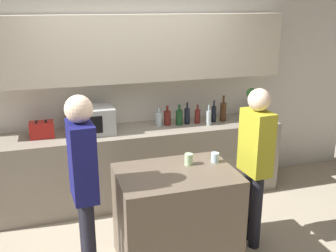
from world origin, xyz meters
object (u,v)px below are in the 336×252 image
at_px(toaster, 42,130).
at_px(cup_1, 215,157).
at_px(microwave, 91,120).
at_px(bottle_4, 197,116).
at_px(cup_0, 189,159).
at_px(bottle_2, 179,117).
at_px(bottle_3, 187,116).
at_px(bottle_6, 214,114).
at_px(bottle_5, 209,117).
at_px(bottle_7, 223,111).
at_px(potted_plant, 251,103).
at_px(bottle_1, 167,118).
at_px(person_left, 255,156).
at_px(bottle_0, 159,119).
at_px(person_center, 83,177).

height_order(toaster, cup_1, toaster).
relative_size(microwave, bottle_4, 2.23).
xyz_separation_m(microwave, cup_0, (0.75, -1.20, -0.09)).
distance_m(bottle_2, bottle_3, 0.10).
bearing_deg(microwave, bottle_6, -0.11).
relative_size(bottle_5, bottle_7, 0.78).
xyz_separation_m(potted_plant, bottle_1, (-1.10, 0.04, -0.11)).
bearing_deg(bottle_4, person_left, -85.86).
distance_m(bottle_7, person_left, 1.30).
relative_size(bottle_0, cup_1, 2.43).
xyz_separation_m(cup_0, person_left, (0.64, -0.07, -0.02)).
bearing_deg(bottle_2, potted_plant, -0.15).
bearing_deg(bottle_0, cup_0, -92.84).
height_order(cup_0, cup_1, cup_0).
relative_size(bottle_1, cup_0, 2.31).
relative_size(bottle_4, bottle_5, 0.92).
xyz_separation_m(toaster, bottle_7, (2.18, -0.01, 0.03)).
bearing_deg(toaster, bottle_2, 0.09).
distance_m(cup_0, person_center, 0.98).
bearing_deg(bottle_6, bottle_4, 178.30).
xyz_separation_m(microwave, bottle_7, (1.64, -0.01, -0.03)).
height_order(microwave, bottle_3, microwave).
distance_m(bottle_1, cup_0, 1.25).
relative_size(potted_plant, cup_0, 3.77).
distance_m(bottle_2, cup_0, 1.25).
distance_m(bottle_5, bottle_7, 0.26).
xyz_separation_m(bottle_4, bottle_6, (0.22, -0.01, 0.02)).
bearing_deg(microwave, bottle_7, -0.21).
relative_size(bottle_2, cup_1, 2.77).
xyz_separation_m(bottle_1, cup_1, (0.08, -1.26, -0.04)).
relative_size(toaster, potted_plant, 0.66).
xyz_separation_m(bottle_3, person_left, (0.22, -1.29, -0.06)).
xyz_separation_m(bottle_3, person_center, (-1.38, -1.39, -0.01)).
bearing_deg(cup_1, person_center, -172.39).
distance_m(bottle_0, cup_0, 1.23).
height_order(microwave, person_center, person_center).
distance_m(bottle_1, cup_1, 1.26).
bearing_deg(cup_1, potted_plant, 50.07).
bearing_deg(potted_plant, bottle_2, 179.85).
bearing_deg(potted_plant, bottle_6, -179.50).
bearing_deg(bottle_4, bottle_6, -1.70).
bearing_deg(person_left, microwave, 43.61).
bearing_deg(person_left, bottle_3, 6.06).
relative_size(bottle_1, person_left, 0.15).
bearing_deg(bottle_6, bottle_2, 179.10).
bearing_deg(bottle_3, microwave, -179.43).
height_order(toaster, bottle_4, bottle_4).
xyz_separation_m(cup_1, person_center, (-1.22, -0.16, 0.04)).
bearing_deg(person_center, bottle_6, 124.85).
relative_size(bottle_2, bottle_5, 1.00).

